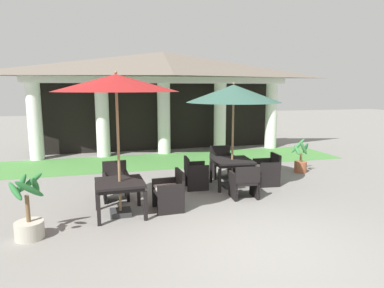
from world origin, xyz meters
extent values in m
plane|color=gray|center=(0.00, 0.00, 0.00)|extent=(60.00, 60.00, 0.00)
cylinder|color=white|center=(-4.71, 8.43, 1.39)|extent=(0.50, 0.50, 2.77)
cylinder|color=white|center=(-2.35, 8.43, 1.39)|extent=(0.50, 0.50, 2.77)
cylinder|color=white|center=(0.00, 8.43, 1.39)|extent=(0.50, 0.50, 2.77)
cylinder|color=white|center=(2.35, 8.43, 1.39)|extent=(0.50, 0.50, 2.77)
cylinder|color=white|center=(4.71, 8.43, 1.39)|extent=(0.50, 0.50, 2.77)
cube|color=white|center=(0.00, 8.43, 2.89)|extent=(10.21, 0.70, 0.24)
pyramid|color=#665B51|center=(0.00, 8.43, 3.48)|extent=(10.61, 2.76, 0.94)
cube|color=black|center=(0.00, 9.33, 1.39)|extent=(10.01, 0.16, 2.77)
cube|color=#47843D|center=(0.00, 7.00, 0.00)|extent=(12.41, 2.70, 0.01)
cube|color=black|center=(0.85, 3.35, 0.71)|extent=(1.07, 1.07, 0.05)
cube|color=black|center=(0.85, 3.35, 0.64)|extent=(0.99, 0.99, 0.07)
cube|color=black|center=(0.35, 2.93, 0.30)|extent=(0.08, 0.08, 0.61)
cube|color=black|center=(1.27, 2.85, 0.30)|extent=(0.08, 0.08, 0.61)
cube|color=black|center=(0.43, 3.85, 0.30)|extent=(0.08, 0.08, 0.61)
cube|color=black|center=(1.35, 3.77, 0.30)|extent=(0.08, 0.08, 0.61)
cube|color=#2D2D2D|center=(0.85, 3.35, 0.04)|extent=(0.52, 0.52, 0.07)
cylinder|color=olive|center=(0.85, 3.35, 1.20)|extent=(0.05, 0.05, 2.41)
cone|color=#33594C|center=(0.85, 3.35, 2.45)|extent=(2.43, 2.43, 0.45)
sphere|color=olive|center=(0.85, 3.35, 2.71)|extent=(0.06, 0.06, 0.06)
cube|color=black|center=(1.81, 3.27, 0.43)|extent=(0.61, 0.63, 0.07)
cube|color=silver|center=(1.81, 3.27, 0.49)|extent=(0.56, 0.58, 0.05)
cube|color=black|center=(2.07, 3.25, 0.65)|extent=(0.11, 0.59, 0.37)
cube|color=black|center=(1.79, 3.00, 0.33)|extent=(0.56, 0.11, 0.67)
cube|color=black|center=(1.84, 3.54, 0.33)|extent=(0.56, 0.11, 0.67)
cube|color=black|center=(1.54, 3.03, 0.20)|extent=(0.06, 0.06, 0.39)
cube|color=black|center=(1.58, 3.56, 0.20)|extent=(0.06, 0.06, 0.39)
cube|color=black|center=(2.04, 2.99, 0.20)|extent=(0.06, 0.06, 0.39)
cube|color=black|center=(2.09, 3.51, 0.20)|extent=(0.06, 0.06, 0.39)
cube|color=black|center=(0.77, 2.39, 0.39)|extent=(0.63, 0.58, 0.07)
cube|color=silver|center=(0.77, 2.39, 0.45)|extent=(0.58, 0.53, 0.05)
cube|color=black|center=(0.75, 2.15, 0.62)|extent=(0.59, 0.11, 0.37)
cube|color=black|center=(0.50, 2.42, 0.31)|extent=(0.10, 0.54, 0.62)
cube|color=black|center=(1.04, 2.37, 0.31)|extent=(0.10, 0.54, 0.62)
cube|color=black|center=(0.53, 2.65, 0.18)|extent=(0.06, 0.06, 0.36)
cube|color=black|center=(1.06, 2.61, 0.18)|extent=(0.06, 0.06, 0.36)
cube|color=black|center=(0.49, 2.18, 0.18)|extent=(0.06, 0.06, 0.36)
cube|color=black|center=(1.02, 2.13, 0.18)|extent=(0.06, 0.06, 0.36)
cube|color=black|center=(0.93, 4.31, 0.42)|extent=(0.65, 0.61, 0.07)
cube|color=silver|center=(0.93, 4.31, 0.48)|extent=(0.60, 0.56, 0.05)
cube|color=black|center=(0.96, 4.57, 0.68)|extent=(0.61, 0.11, 0.44)
cube|color=black|center=(1.22, 4.29, 0.34)|extent=(0.11, 0.56, 0.68)
cube|color=black|center=(0.65, 4.34, 0.34)|extent=(0.11, 0.56, 0.68)
cube|color=black|center=(1.19, 4.04, 0.19)|extent=(0.06, 0.06, 0.39)
cube|color=black|center=(0.64, 4.09, 0.19)|extent=(0.06, 0.06, 0.39)
cube|color=black|center=(1.23, 4.54, 0.19)|extent=(0.06, 0.06, 0.39)
cube|color=black|center=(0.68, 4.59, 0.19)|extent=(0.06, 0.06, 0.39)
cube|color=black|center=(-0.11, 3.43, 0.40)|extent=(0.59, 0.59, 0.07)
cube|color=silver|center=(-0.11, 3.43, 0.46)|extent=(0.55, 0.54, 0.05)
cube|color=black|center=(-0.36, 3.45, 0.63)|extent=(0.11, 0.55, 0.39)
cube|color=black|center=(-0.09, 3.68, 0.33)|extent=(0.55, 0.11, 0.66)
cube|color=black|center=(-0.13, 3.18, 0.33)|extent=(0.55, 0.11, 0.66)
cube|color=black|center=(0.16, 3.66, 0.18)|extent=(0.06, 0.06, 0.37)
cube|color=black|center=(0.12, 3.17, 0.18)|extent=(0.06, 0.06, 0.37)
cube|color=black|center=(-0.33, 3.70, 0.18)|extent=(0.06, 0.06, 0.37)
cube|color=black|center=(-0.37, 3.21, 0.18)|extent=(0.06, 0.06, 0.37)
cube|color=black|center=(-2.14, 2.03, 0.69)|extent=(0.99, 0.99, 0.05)
cube|color=black|center=(-2.14, 2.03, 0.63)|extent=(0.91, 0.91, 0.07)
cube|color=black|center=(-2.57, 1.57, 0.30)|extent=(0.07, 0.07, 0.59)
cube|color=black|center=(-1.68, 1.60, 0.30)|extent=(0.07, 0.07, 0.59)
cube|color=black|center=(-2.61, 2.46, 0.30)|extent=(0.07, 0.07, 0.59)
cube|color=black|center=(-1.71, 2.49, 0.30)|extent=(0.07, 0.07, 0.59)
cube|color=#2D2D2D|center=(-2.14, 2.03, 0.05)|extent=(0.43, 0.43, 0.10)
cylinder|color=olive|center=(-2.14, 2.03, 1.33)|extent=(0.05, 0.05, 2.66)
cone|color=maroon|center=(-2.14, 2.03, 2.69)|extent=(2.46, 2.46, 0.34)
sphere|color=olive|center=(-2.14, 2.03, 2.89)|extent=(0.06, 0.06, 0.06)
cube|color=black|center=(-1.14, 2.06, 0.43)|extent=(0.59, 0.62, 0.07)
cube|color=silver|center=(-1.14, 2.06, 0.49)|extent=(0.55, 0.57, 0.05)
cube|color=black|center=(-0.87, 2.07, 0.66)|extent=(0.08, 0.60, 0.39)
cube|color=black|center=(-1.13, 1.78, 0.32)|extent=(0.57, 0.08, 0.63)
cube|color=black|center=(-1.15, 2.34, 0.32)|extent=(0.57, 0.08, 0.63)
cube|color=black|center=(-1.39, 1.78, 0.20)|extent=(0.06, 0.06, 0.39)
cube|color=black|center=(-1.41, 2.33, 0.20)|extent=(0.06, 0.06, 0.39)
cube|color=black|center=(-0.87, 1.80, 0.20)|extent=(0.06, 0.06, 0.39)
cube|color=black|center=(-0.89, 2.34, 0.20)|extent=(0.06, 0.06, 0.39)
cube|color=black|center=(-2.18, 3.03, 0.43)|extent=(0.57, 0.52, 0.07)
cube|color=silver|center=(-2.18, 3.03, 0.49)|extent=(0.53, 0.48, 0.05)
cube|color=black|center=(-2.19, 3.26, 0.68)|extent=(0.56, 0.08, 0.42)
cube|color=black|center=(-1.92, 3.04, 0.32)|extent=(0.08, 0.51, 0.64)
cube|color=black|center=(-2.44, 3.02, 0.32)|extent=(0.08, 0.51, 0.64)
cube|color=black|center=(-1.92, 2.82, 0.20)|extent=(0.06, 0.06, 0.39)
cube|color=black|center=(-2.42, 2.80, 0.20)|extent=(0.06, 0.06, 0.39)
cube|color=black|center=(-1.94, 3.27, 0.20)|extent=(0.06, 0.06, 0.39)
cube|color=black|center=(-2.44, 3.25, 0.20)|extent=(0.06, 0.06, 0.39)
cylinder|color=#B2AD9E|center=(-3.75, 1.31, 0.15)|extent=(0.49, 0.49, 0.31)
cylinder|color=brown|center=(-3.75, 1.31, 0.54)|extent=(0.07, 0.07, 0.47)
ellipsoid|color=#286B33|center=(-3.59, 1.30, 0.95)|extent=(0.12, 0.38, 0.40)
ellipsoid|color=#286B33|center=(-3.72, 1.52, 0.95)|extent=(0.49, 0.16, 0.41)
ellipsoid|color=#286B33|center=(-3.84, 1.38, 0.95)|extent=(0.27, 0.31, 0.40)
ellipsoid|color=#286B33|center=(-3.89, 1.20, 0.90)|extent=(0.34, 0.39, 0.32)
ellipsoid|color=#286B33|center=(-3.66, 1.12, 0.94)|extent=(0.48, 0.29, 0.40)
cylinder|color=#995638|center=(3.48, 4.21, 0.17)|extent=(0.38, 0.38, 0.34)
cylinder|color=brown|center=(3.48, 4.21, 0.46)|extent=(0.07, 0.07, 0.25)
ellipsoid|color=#387F42|center=(3.61, 4.19, 0.77)|extent=(0.14, 0.35, 0.41)
ellipsoid|color=#387F42|center=(3.50, 4.42, 0.80)|extent=(0.50, 0.13, 0.50)
ellipsoid|color=#387F42|center=(3.33, 4.22, 0.72)|extent=(0.12, 0.37, 0.33)
ellipsoid|color=#387F42|center=(3.48, 4.10, 0.79)|extent=(0.32, 0.12, 0.44)
ellipsoid|color=brown|center=(1.77, 5.29, 0.16)|extent=(0.35, 0.35, 0.31)
sphere|color=brown|center=(1.77, 5.29, 0.35)|extent=(0.08, 0.08, 0.08)
camera|label=1|loc=(-2.51, -4.84, 2.60)|focal=31.94mm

